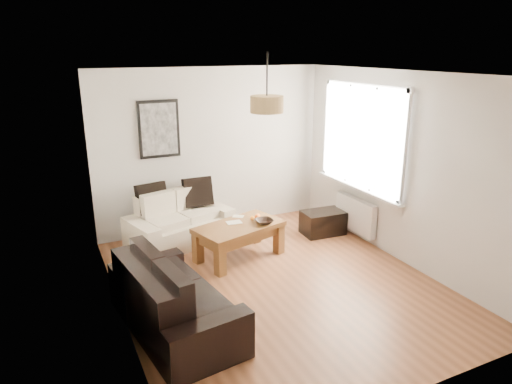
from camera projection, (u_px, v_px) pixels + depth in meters
name	position (u px, v px, depth m)	size (l,w,h in m)	color
floor	(276.00, 283.00, 5.89)	(4.50, 4.50, 0.00)	brown
ceiling	(279.00, 73.00, 5.12)	(3.80, 4.50, 0.00)	white
wall_back	(212.00, 150.00, 7.45)	(3.80, 0.04, 2.60)	silver
wall_front	(414.00, 260.00, 3.57)	(3.80, 0.04, 2.60)	silver
wall_left	(114.00, 208.00, 4.73)	(0.04, 4.50, 2.60)	silver
wall_right	(401.00, 168.00, 6.29)	(0.04, 4.50, 2.60)	silver
window_bay	(363.00, 137.00, 6.87)	(0.14, 1.90, 1.60)	white
radiator	(355.00, 214.00, 7.22)	(0.10, 0.90, 0.52)	white
poster	(159.00, 129.00, 6.95)	(0.62, 0.04, 0.87)	black
pendant_shade	(267.00, 104.00, 5.49)	(0.40, 0.40, 0.20)	tan
loveseat_cream	(180.00, 219.00, 7.02)	(1.52, 0.83, 0.76)	beige
sofa_leather	(174.00, 296.00, 4.85)	(1.78, 0.87, 0.77)	black
coffee_table	(239.00, 241.00, 6.55)	(1.22, 0.67, 0.50)	brown
ottoman	(323.00, 222.00, 7.42)	(0.66, 0.42, 0.38)	black
cushion_left	(152.00, 198.00, 6.93)	(0.45, 0.14, 0.45)	black
cushion_right	(198.00, 192.00, 7.23)	(0.45, 0.14, 0.45)	black
fruit_bowl	(264.00, 221.00, 6.51)	(0.25, 0.25, 0.06)	black
orange_a	(257.00, 217.00, 6.66)	(0.08, 0.08, 0.08)	orange
orange_b	(258.00, 216.00, 6.68)	(0.08, 0.08, 0.08)	orange
orange_c	(252.00, 218.00, 6.61)	(0.06, 0.06, 0.06)	orange
papers	(234.00, 222.00, 6.55)	(0.21, 0.15, 0.01)	beige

